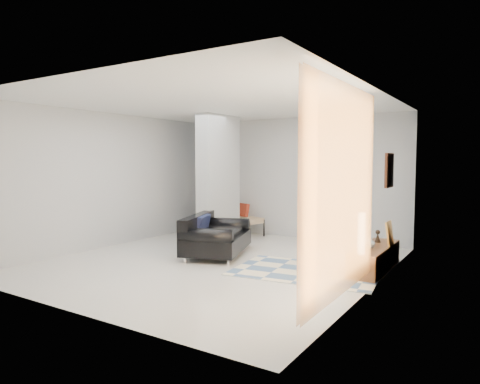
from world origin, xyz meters
The scene contains 17 objects.
floor centered at (0.00, 0.00, 0.00)m, with size 6.00×6.00×0.00m, color white.
ceiling centered at (0.00, 0.00, 2.80)m, with size 6.00×6.00×0.00m, color white.
wall_back centered at (0.00, 3.00, 1.40)m, with size 6.00×6.00×0.00m, color #B8BBBD.
wall_front centered at (0.00, -3.00, 1.40)m, with size 6.00×6.00×0.00m, color #B8BBBD.
wall_left centered at (-2.75, 0.00, 1.40)m, with size 6.00×6.00×0.00m, color #B8BBBD.
wall_right centered at (2.75, 0.00, 1.40)m, with size 6.00×6.00×0.00m, color #B8BBBD.
partition_column centered at (-1.10, 1.60, 1.40)m, with size 0.35×1.20×2.80m, color #A5A9AC.
hallway_door centered at (-2.10, 2.96, 1.02)m, with size 0.85×0.06×2.04m, color silver.
curtain centered at (2.67, -1.15, 1.45)m, with size 2.55×2.55×0.00m, color #F1953F.
wall_art centered at (2.72, 0.90, 1.65)m, with size 0.04×0.45×0.55m, color #3F1E11.
media_console centered at (2.52, 0.90, 0.21)m, with size 0.45×1.62×0.80m.
loveseat centered at (-0.41, 0.45, 0.35)m, with size 1.49×1.92×0.76m.
daybed centered at (-1.42, 2.64, 0.42)m, with size 1.74×1.11×0.77m.
area_rug centered at (1.60, 0.20, 0.01)m, with size 2.29×1.53×0.01m, color beige.
cylinder_lamp centered at (2.50, 0.20, 0.71)m, with size 0.11×0.11×0.63m, color beige.
bronze_figurine centered at (2.47, 1.27, 0.51)m, with size 0.11×0.11×0.21m, color black, non-canonical shape.
vase centered at (2.47, 0.71, 0.50)m, with size 0.20×0.20×0.21m, color silver.
Camera 1 is at (4.34, -6.15, 1.81)m, focal length 32.00 mm.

